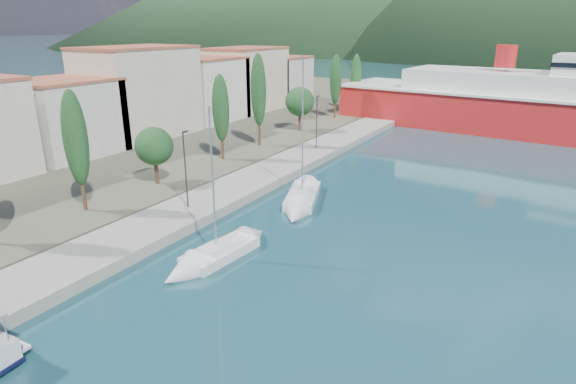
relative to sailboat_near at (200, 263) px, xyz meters
The scene contains 9 objects.
ground 112.62m from the sailboat_near, 88.71° to the left, with size 1400.00×1400.00×0.00m, color #1C4852.
quay 19.69m from the sailboat_near, 109.17° to the left, with size 5.00×88.00×0.80m, color gray.
land_strip 52.87m from the sailboat_near, 147.25° to the left, with size 70.00×148.00×0.70m, color #565644.
town_buildings 42.03m from the sailboat_near, 134.96° to the left, with size 9.20×69.20×11.30m.
tree_row 28.57m from the sailboat_near, 117.93° to the left, with size 3.89×63.08×10.83m.
lamp_posts 9.65m from the sailboat_near, 136.72° to the left, with size 0.15×45.84×6.06m.
sailboat_near is the anchor object (origin of this frame).
sailboat_mid 12.02m from the sailboat_near, 88.04° to the left, with size 5.46×9.44×13.21m.
ferry 57.45m from the sailboat_near, 71.11° to the left, with size 63.96×18.68×12.52m.
Camera 1 is at (15.85, -13.21, 14.44)m, focal length 30.00 mm.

